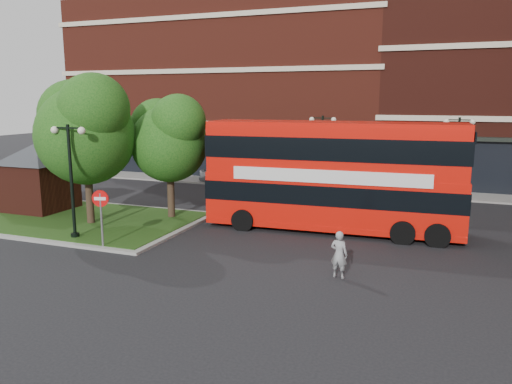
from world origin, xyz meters
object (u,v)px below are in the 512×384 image
at_px(car_silver, 226,174).
at_px(bus, 333,169).
at_px(woman, 339,254).
at_px(car_white, 404,183).

bearing_deg(car_silver, bus, -143.56).
xyz_separation_m(woman, car_white, (0.88, 16.35, -0.09)).
height_order(car_silver, car_white, car_white).
xyz_separation_m(woman, car_silver, (-11.51, 16.35, -0.17)).
distance_m(bus, car_silver, 14.46).
xyz_separation_m(bus, woman, (1.57, -6.09, -2.07)).
relative_size(bus, car_white, 2.62).
distance_m(woman, car_white, 16.37).
bearing_deg(bus, woman, -78.21).
bearing_deg(car_silver, car_white, -97.65).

